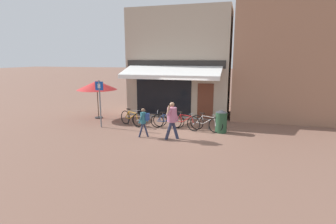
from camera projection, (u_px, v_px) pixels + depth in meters
name	position (u px, v px, depth m)	size (l,w,h in m)	color
ground_plane	(177.00, 132.00, 12.62)	(160.00, 160.00, 0.00)	brown
shop_front	(180.00, 63.00, 16.34)	(6.07, 4.71, 6.36)	tan
neighbour_building	(293.00, 61.00, 15.05)	(6.59, 4.00, 6.71)	#9E7056
bike_rack_rail	(167.00, 118.00, 13.41)	(4.42, 0.04, 0.57)	#47494F
bicycle_orange	(131.00, 118.00, 13.75)	(1.58, 0.87, 0.88)	black
bicycle_black	(149.00, 119.00, 13.53)	(1.78, 0.57, 0.85)	black
bicycle_blue	(167.00, 121.00, 13.33)	(1.72, 0.54, 0.82)	black
bicycle_red	(184.00, 122.00, 13.01)	(1.70, 0.72, 0.88)	black
bicycle_silver	(206.00, 123.00, 12.71)	(1.70, 0.69, 0.90)	black
pedestrian_adult	(172.00, 117.00, 11.32)	(0.59, 0.70, 1.66)	#282D47
pedestrian_child	(144.00, 119.00, 11.66)	(0.50, 0.44, 1.33)	#282D47
litter_bin	(221.00, 121.00, 12.47)	(0.56, 0.56, 1.09)	#23472D
parking_sign	(100.00, 99.00, 13.21)	(0.44, 0.07, 2.41)	slate
cafe_parasol	(97.00, 85.00, 15.16)	(2.31, 2.31, 2.21)	#4C3D2D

